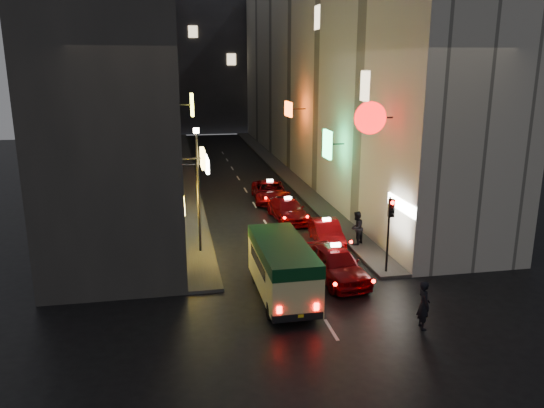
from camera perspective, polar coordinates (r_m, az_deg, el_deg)
ground at (r=16.65m, az=10.63°, el=-19.55°), size 120.00×120.00×0.00m
building_left at (r=46.79m, az=-14.38°, el=13.93°), size 7.61×52.00×18.00m
building_right at (r=48.58m, az=5.41°, el=14.33°), size 7.88×52.00×18.00m
building_far at (r=78.92m, az=-7.09°, el=15.88°), size 30.00×10.00×22.00m
sidewalk_left at (r=47.63m, az=-9.19°, el=3.39°), size 1.50×52.00×0.15m
sidewalk_right at (r=48.58m, az=0.89°, el=3.80°), size 1.50×52.00×0.15m
minibus at (r=21.61m, az=1.11°, el=-6.42°), size 2.01×5.57×2.39m
taxi_near at (r=23.79m, az=6.80°, el=-6.06°), size 3.06×5.93×1.97m
taxi_second at (r=28.46m, az=5.86°, el=-2.85°), size 2.23×4.79×1.65m
taxi_third at (r=32.66m, az=1.72°, el=-0.42°), size 2.38×4.96×1.70m
taxi_far at (r=37.17m, az=-0.21°, el=1.53°), size 2.39×5.19×1.78m
pedestrian_crossing at (r=20.17m, az=16.03°, el=-10.07°), size 0.49×0.72×2.08m
pedestrian_sidewalk at (r=28.05m, az=9.08°, el=-2.33°), size 0.88×0.86×2.02m
traffic_light at (r=24.09m, az=12.60°, el=-1.58°), size 0.26×0.43×3.50m
lamp_post at (r=26.34m, az=-7.96°, el=2.36°), size 0.28×0.28×6.22m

